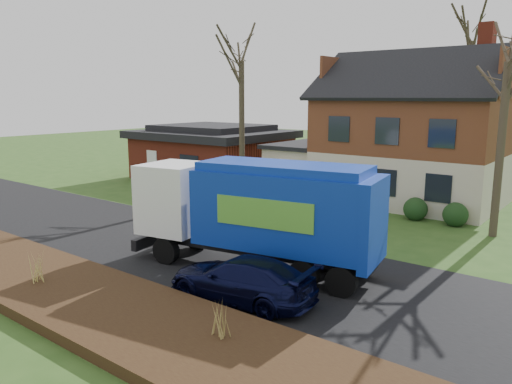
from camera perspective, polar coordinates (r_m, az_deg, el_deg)
The scene contains 13 objects.
ground at distance 18.17m, azimuth -4.93°, elevation -7.26°, with size 120.00×120.00×0.00m, color #2B4C19.
road at distance 18.17m, azimuth -4.93°, elevation -7.23°, with size 80.00×7.00×0.02m, color black.
mulch_verge at distance 14.92m, azimuth -19.14°, elevation -11.36°, with size 80.00×3.50×0.30m, color black.
main_house at distance 28.52m, azimuth 16.75°, elevation 7.18°, with size 12.95×8.95×9.26m.
ranch_house at distance 35.17m, azimuth -5.01°, elevation 4.59°, with size 9.80×8.20×3.70m.
garbage_truck at distance 16.14m, azimuth 0.27°, elevation -1.90°, with size 8.66×3.69×3.60m.
silver_sedan at distance 25.35m, azimuth -6.90°, elevation -0.47°, with size 1.46×4.18×1.38m, color #A8AAB0.
navy_wagon at distance 14.13m, azimuth -1.71°, elevation -9.91°, with size 1.77×4.35×1.26m, color black.
tree_front_west at distance 28.72m, azimuth -1.69°, elevation 16.94°, with size 3.54×3.54×10.53m.
tree_front_east at distance 22.17m, azimuth 27.17°, elevation 16.04°, with size 3.58×3.58×9.94m.
tree_back at distance 34.85m, azimuth 23.58°, elevation 17.50°, with size 3.86×3.86×12.21m.
grass_clump_mid at distance 16.03m, azimuth -23.59°, elevation -7.83°, with size 0.33×0.27×0.91m.
grass_clump_east at distance 11.59m, azimuth -4.11°, elevation -14.37°, with size 0.33×0.27×0.81m.
Camera 1 is at (11.77, -12.64, 5.65)m, focal length 35.00 mm.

